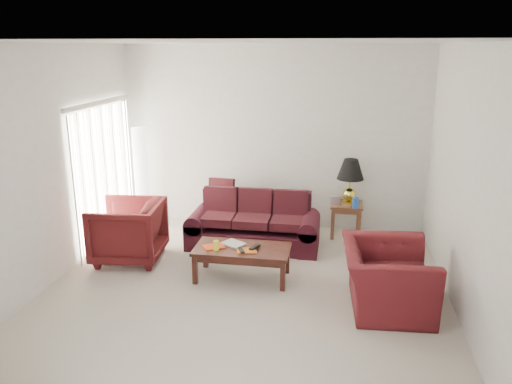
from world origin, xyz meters
TOP-DOWN VIEW (x-y plane):
  - floor at (0.00, 0.00)m, footprint 5.00×5.00m
  - blinds at (-2.42, 1.30)m, footprint 0.10×2.00m
  - sofa at (-0.14, 1.46)m, footprint 2.03×0.97m
  - throw_pillow at (-0.79, 2.12)m, footprint 0.43×0.23m
  - end_table at (1.25, 2.15)m, footprint 0.54×0.54m
  - table_lamp at (1.28, 2.20)m, footprint 0.53×0.53m
  - clock at (1.06, 2.04)m, footprint 0.15×0.07m
  - blue_canister at (1.38, 1.94)m, footprint 0.10×0.10m
  - picture_frame at (1.12, 2.30)m, footprint 0.14×0.16m
  - floor_lamp at (-2.14, 2.03)m, footprint 0.34×0.34m
  - armchair_left at (-1.82, 0.67)m, footprint 1.04×1.01m
  - armchair_right at (1.70, -0.11)m, footprint 1.08×1.21m
  - coffee_table at (-0.10, 0.35)m, footprint 1.33×0.84m
  - magazine_red at (-0.47, 0.30)m, footprint 0.34×0.31m
  - magazine_white at (-0.23, 0.45)m, footprint 0.36×0.33m
  - magazine_orange at (-0.02, 0.25)m, footprint 0.28×0.24m
  - remote_a at (-0.08, 0.20)m, footprint 0.12×0.17m
  - remote_b at (0.07, 0.33)m, footprint 0.13×0.20m
  - yellow_glass at (-0.41, 0.22)m, footprint 0.09×0.09m

SIDE VIEW (x-z plane):
  - floor at x=0.00m, z-range 0.00..0.00m
  - coffee_table at x=-0.10m, z-range 0.00..0.43m
  - end_table at x=1.25m, z-range 0.00..0.55m
  - armchair_right at x=1.70m, z-range 0.00..0.75m
  - sofa at x=-0.14m, z-range 0.00..0.81m
  - armchair_left at x=-1.82m, z-range 0.00..0.86m
  - magazine_orange at x=-0.02m, z-range 0.43..0.45m
  - magazine_red at x=-0.47m, z-range 0.43..0.45m
  - magazine_white at x=-0.23m, z-range 0.43..0.45m
  - remote_a at x=-0.08m, z-range 0.45..0.47m
  - remote_b at x=0.07m, z-range 0.45..0.47m
  - yellow_glass at x=-0.41m, z-range 0.43..0.56m
  - clock at x=1.06m, z-range 0.55..0.69m
  - picture_frame at x=1.12m, z-range 0.59..0.64m
  - blue_canister at x=1.38m, z-range 0.55..0.71m
  - throw_pillow at x=-0.79m, z-range 0.45..0.88m
  - floor_lamp at x=-2.14m, z-range 0.00..1.72m
  - table_lamp at x=1.28m, z-range 0.55..1.26m
  - blinds at x=-2.42m, z-range 0.00..2.16m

